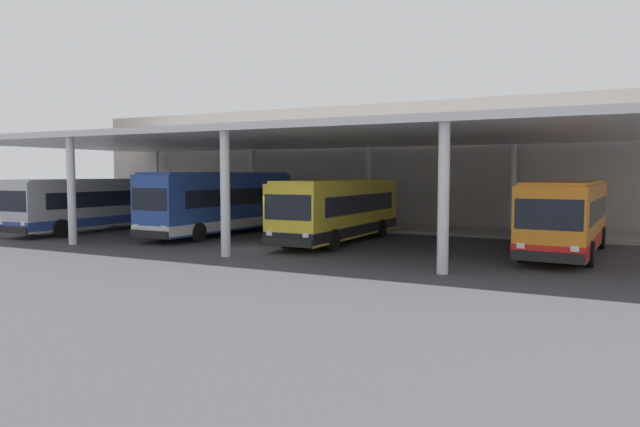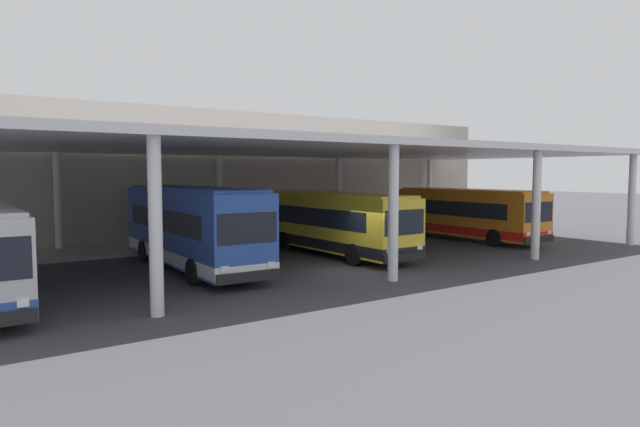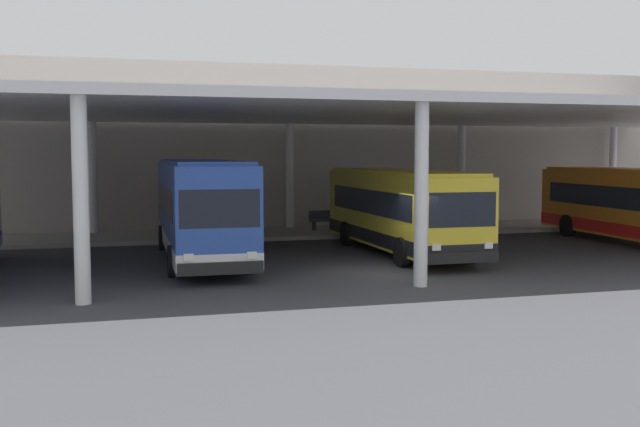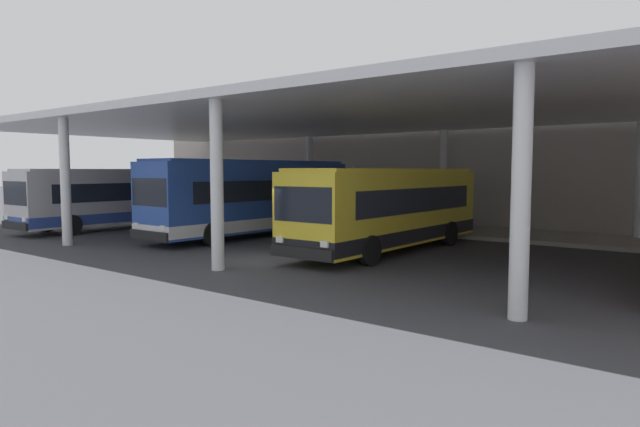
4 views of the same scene
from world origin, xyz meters
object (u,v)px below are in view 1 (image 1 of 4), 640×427
object	(u,v)px
bench_waiting	(379,218)
bus_far_bay	(566,216)
banner_sign	(296,197)
bus_second_bay	(221,203)
bus_middle_bay	(339,210)
bus_nearest_bay	(91,204)

from	to	relation	value
bench_waiting	bus_far_bay	bearing A→B (deg)	-32.31
bench_waiting	banner_sign	distance (m)	5.79
bus_far_bay	bus_second_bay	bearing A→B (deg)	-179.53
bus_far_bay	banner_sign	xyz separation A→B (m)	(-16.88, 6.28, 0.32)
bus_second_bay	bus_middle_bay	xyz separation A→B (m)	(7.52, -0.24, -0.19)
bus_middle_bay	bench_waiting	distance (m)	7.63
bus_far_bay	banner_sign	world-z (taller)	banner_sign
bus_nearest_bay	bench_waiting	bearing A→B (deg)	31.49
bus_far_bay	bench_waiting	size ratio (longest dim) A/B	5.92
bus_second_bay	bus_middle_bay	bearing A→B (deg)	-1.82
bus_middle_bay	bench_waiting	xyz separation A→B (m)	(-0.65, 7.54, -0.99)
bus_middle_bay	banner_sign	bearing A→B (deg)	133.07
bus_far_bay	banner_sign	bearing A→B (deg)	159.61
bus_second_bay	bus_far_bay	distance (m)	18.18
bus_second_bay	bus_middle_bay	size ratio (longest dim) A/B	1.08
bus_nearest_bay	banner_sign	distance (m)	12.70
bus_nearest_bay	bench_waiting	distance (m)	17.75
bus_second_bay	bench_waiting	bearing A→B (deg)	46.75
bus_middle_bay	bus_far_bay	world-z (taller)	same
bus_second_bay	bench_waiting	size ratio (longest dim) A/B	6.33
bus_middle_bay	bus_far_bay	distance (m)	10.66
bus_second_bay	bus_middle_bay	world-z (taller)	bus_second_bay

